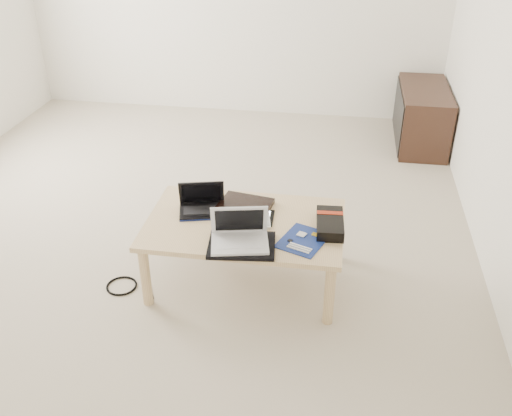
% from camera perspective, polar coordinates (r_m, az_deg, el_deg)
% --- Properties ---
extents(ground, '(4.00, 4.00, 0.00)m').
position_cam_1_polar(ground, '(4.16, -7.30, 0.10)').
color(ground, '#B8AA95').
rests_on(ground, ground).
extents(coffee_table, '(1.10, 0.70, 0.40)m').
position_cam_1_polar(coffee_table, '(3.21, -1.13, -2.13)').
color(coffee_table, tan).
rests_on(coffee_table, ground).
extents(media_cabinet, '(0.41, 0.90, 0.50)m').
position_cam_1_polar(media_cabinet, '(5.26, 16.19, 8.82)').
color(media_cabinet, '#392217').
rests_on(media_cabinet, ground).
extents(book, '(0.33, 0.29, 0.03)m').
position_cam_1_polar(book, '(3.31, -1.17, 0.18)').
color(book, black).
rests_on(book, coffee_table).
extents(netbook, '(0.30, 0.25, 0.18)m').
position_cam_1_polar(netbook, '(3.29, -5.42, 0.31)').
color(netbook, black).
rests_on(netbook, coffee_table).
extents(tablet, '(0.23, 0.18, 0.01)m').
position_cam_1_polar(tablet, '(3.22, -0.22, -0.92)').
color(tablet, black).
rests_on(tablet, coffee_table).
extents(remote, '(0.09, 0.21, 0.02)m').
position_cam_1_polar(remote, '(3.20, 0.97, -1.08)').
color(remote, silver).
rests_on(remote, coffee_table).
extents(neoprene_sleeve, '(0.37, 0.29, 0.02)m').
position_cam_1_polar(neoprene_sleeve, '(2.98, -1.44, -3.75)').
color(neoprene_sleeve, black).
rests_on(neoprene_sleeve, coffee_table).
extents(white_laptop, '(0.33, 0.26, 0.21)m').
position_cam_1_polar(white_laptop, '(2.96, -1.65, -2.74)').
color(white_laptop, silver).
rests_on(white_laptop, neoprene_sleeve).
extents(motherboard, '(0.30, 0.33, 0.01)m').
position_cam_1_polar(motherboard, '(3.04, 4.76, -3.23)').
color(motherboard, navy).
rests_on(motherboard, coffee_table).
extents(gpu_box, '(0.16, 0.30, 0.06)m').
position_cam_1_polar(gpu_box, '(3.14, 7.40, -1.55)').
color(gpu_box, black).
rests_on(gpu_box, coffee_table).
extents(cable_coil, '(0.12, 0.12, 0.01)m').
position_cam_1_polar(cable_coil, '(3.21, -2.31, -1.09)').
color(cable_coil, black).
rests_on(cable_coil, coffee_table).
extents(floor_cable_coil, '(0.18, 0.18, 0.01)m').
position_cam_1_polar(floor_cable_coil, '(3.44, -13.29, -7.59)').
color(floor_cable_coil, black).
rests_on(floor_cable_coil, ground).
extents(floor_cable_trail, '(0.17, 0.33, 0.01)m').
position_cam_1_polar(floor_cable_trail, '(3.46, -10.70, -7.06)').
color(floor_cable_trail, black).
rests_on(floor_cable_trail, ground).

